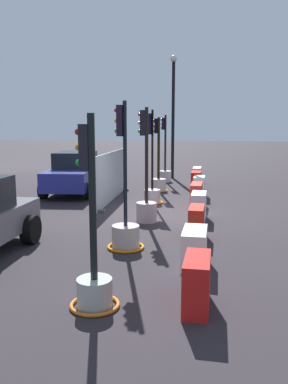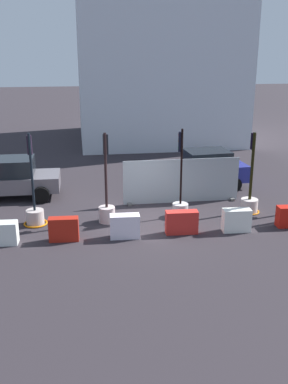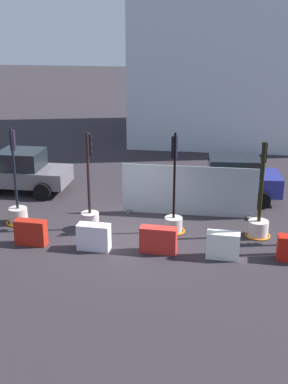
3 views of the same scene
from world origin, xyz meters
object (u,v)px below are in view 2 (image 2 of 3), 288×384
at_px(construction_barrier_2, 64,229).
at_px(construction_barrier_5, 236,220).
at_px(construction_barrier_4, 182,222).
at_px(construction_barrier_1, 1,233).
at_px(traffic_light_2, 107,205).
at_px(traffic_light_3, 180,202).
at_px(traffic_light_4, 250,199).
at_px(construction_barrier_3, 125,226).
at_px(car_grey_saloon, 13,179).
at_px(traffic_light_1, 35,212).
at_px(car_blue_estate, 202,169).

distance_m(construction_barrier_2, construction_barrier_5, 6.05).
bearing_deg(construction_barrier_4, construction_barrier_1, -179.91).
height_order(traffic_light_2, traffic_light_3, traffic_light_3).
relative_size(traffic_light_4, construction_barrier_3, 3.09).
bearing_deg(traffic_light_2, traffic_light_3, 3.34).
xyz_separation_m(construction_barrier_3, car_grey_saloon, (-4.30, 5.02, 0.43)).
bearing_deg(construction_barrier_3, traffic_light_2, 108.22).
height_order(construction_barrier_1, construction_barrier_5, construction_barrier_5).
height_order(traffic_light_3, traffic_light_4, traffic_light_3).
relative_size(traffic_light_1, traffic_light_2, 1.01).
relative_size(construction_barrier_2, car_blue_estate, 0.23).
bearing_deg(construction_barrier_5, car_blue_estate, 88.31).
bearing_deg(traffic_light_1, traffic_light_3, 0.27).
xyz_separation_m(construction_barrier_3, construction_barrier_5, (3.98, -0.01, -0.00)).
bearing_deg(construction_barrier_5, construction_barrier_4, 177.31).
bearing_deg(traffic_light_2, construction_barrier_3, -71.78).
bearing_deg(car_grey_saloon, construction_barrier_5, -31.27).
distance_m(traffic_light_1, construction_barrier_2, 1.97).
height_order(construction_barrier_1, car_grey_saloon, car_grey_saloon).
xyz_separation_m(traffic_light_4, construction_barrier_1, (-9.27, -1.70, -0.16)).
relative_size(construction_barrier_2, construction_barrier_4, 0.88).
distance_m(traffic_light_4, construction_barrier_5, 2.13).
height_order(traffic_light_4, construction_barrier_1, traffic_light_4).
bearing_deg(traffic_light_1, construction_barrier_4, -17.34).
bearing_deg(traffic_light_2, construction_barrier_5, -19.20).
bearing_deg(traffic_light_2, construction_barrier_1, -157.68).
distance_m(construction_barrier_1, car_grey_saloon, 4.97).
xyz_separation_m(traffic_light_1, car_blue_estate, (7.30, 3.56, 0.37)).
bearing_deg(traffic_light_3, construction_barrier_2, -159.21).
bearing_deg(construction_barrier_3, traffic_light_3, 36.43).
bearing_deg(traffic_light_2, car_grey_saloon, 137.54).
relative_size(construction_barrier_3, car_grey_saloon, 0.26).
height_order(car_blue_estate, car_grey_saloon, car_blue_estate).
bearing_deg(car_grey_saloon, traffic_light_2, -42.46).
distance_m(traffic_light_2, traffic_light_4, 5.67).
bearing_deg(traffic_light_3, traffic_light_4, 1.07).
height_order(traffic_light_2, construction_barrier_4, traffic_light_2).
bearing_deg(traffic_light_4, construction_barrier_5, -123.09).
height_order(construction_barrier_2, car_blue_estate, car_blue_estate).
xyz_separation_m(traffic_light_2, construction_barrier_5, (4.50, -1.57, -0.27)).
xyz_separation_m(traffic_light_3, car_blue_estate, (1.81, 3.54, 0.30)).
bearing_deg(construction_barrier_2, car_blue_estate, 39.98).
bearing_deg(traffic_light_2, traffic_light_4, 2.21).
xyz_separation_m(traffic_light_2, car_grey_saloon, (-3.79, 3.47, 0.17)).
xyz_separation_m(traffic_light_1, construction_barrier_3, (3.16, -1.70, -0.08)).
xyz_separation_m(traffic_light_1, construction_barrier_5, (7.14, -1.71, -0.08)).
height_order(construction_barrier_1, construction_barrier_2, construction_barrier_2).
bearing_deg(construction_barrier_1, traffic_light_1, 59.21).
xyz_separation_m(construction_barrier_3, construction_barrier_4, (2.01, 0.08, -0.00)).
bearing_deg(traffic_light_1, construction_barrier_3, -28.26).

